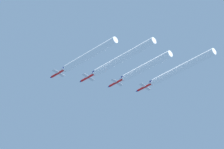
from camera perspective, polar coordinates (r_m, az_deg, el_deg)
The scene contains 8 objects.
jet_lead at distance 360.27m, azimuth -4.66°, elevation 0.08°, with size 8.01×11.66×2.80m.
jet_second_echelon at distance 360.15m, azimuth -2.12°, elevation -0.28°, with size 8.01×11.66×2.80m.
jet_third_echelon at distance 360.57m, azimuth 0.32°, elevation -0.71°, with size 8.01×11.66×2.80m.
jet_fourth_echelon at distance 361.53m, azimuth 2.74°, elevation -1.10°, with size 8.01×11.66×2.80m.
smoke_trail_lead at distance 346.47m, azimuth -1.95°, elevation 1.66°, with size 3.66×36.87×3.66m.
smoke_trail_second_echelon at distance 345.88m, azimuth 0.96°, elevation 1.45°, with size 3.66×41.36×3.66m.
smoke_trail_third_echelon at distance 349.30m, azimuth 2.92°, elevation 0.68°, with size 3.66×32.31×3.66m.
smoke_trail_fourth_echelon at distance 348.90m, azimuth 5.97°, elevation 0.57°, with size 3.66×40.93×3.66m.
Camera 1 is at (-210.69, -201.35, 2.95)m, focal length 107.47 mm.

